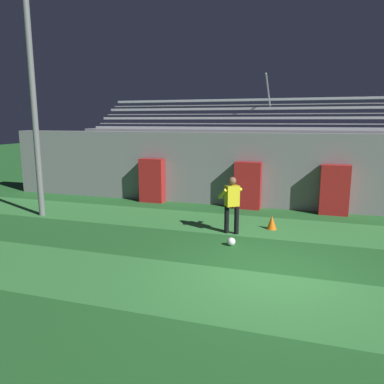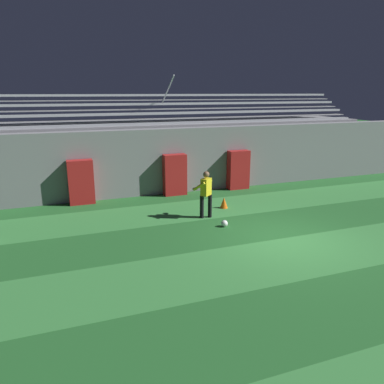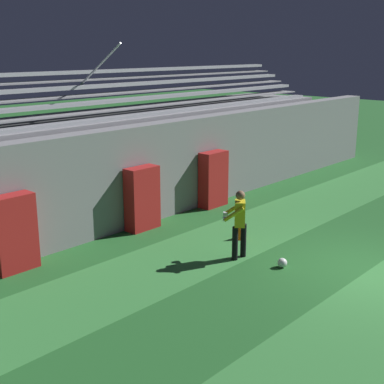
{
  "view_description": "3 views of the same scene",
  "coord_description": "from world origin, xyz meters",
  "px_view_note": "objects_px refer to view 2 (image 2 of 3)",
  "views": [
    {
      "loc": [
        0.66,
        -7.73,
        3.25
      ],
      "look_at": [
        -2.5,
        2.21,
        1.25
      ],
      "focal_mm": 35.0,
      "sensor_mm": 36.0,
      "label": 1
    },
    {
      "loc": [
        -6.27,
        -8.93,
        4.3
      ],
      "look_at": [
        -2.09,
        2.3,
        1.09
      ],
      "focal_mm": 35.0,
      "sensor_mm": 36.0,
      "label": 2
    },
    {
      "loc": [
        -11.02,
        -4.55,
        4.84
      ],
      "look_at": [
        -2.39,
        3.3,
        1.71
      ],
      "focal_mm": 50.0,
      "sensor_mm": 36.0,
      "label": 3
    }
  ],
  "objects_px": {
    "padding_pillar_gate_left": "(175,175)",
    "soccer_ball": "(224,223)",
    "padding_pillar_gate_right": "(238,170)",
    "padding_pillar_far_left": "(81,182)",
    "traffic_cone": "(224,203)",
    "goalkeeper": "(206,191)"
  },
  "relations": [
    {
      "from": "soccer_ball",
      "to": "traffic_cone",
      "type": "bearing_deg",
      "value": 65.43
    },
    {
      "from": "soccer_ball",
      "to": "padding_pillar_gate_left",
      "type": "bearing_deg",
      "value": 93.93
    },
    {
      "from": "padding_pillar_gate_left",
      "to": "padding_pillar_gate_right",
      "type": "bearing_deg",
      "value": 0.0
    },
    {
      "from": "padding_pillar_gate_left",
      "to": "soccer_ball",
      "type": "height_order",
      "value": "padding_pillar_gate_left"
    },
    {
      "from": "padding_pillar_gate_left",
      "to": "goalkeeper",
      "type": "bearing_deg",
      "value": -88.8
    },
    {
      "from": "goalkeeper",
      "to": "traffic_cone",
      "type": "distance_m",
      "value": 1.54
    },
    {
      "from": "padding_pillar_gate_left",
      "to": "soccer_ball",
      "type": "distance_m",
      "value": 4.45
    },
    {
      "from": "padding_pillar_gate_right",
      "to": "traffic_cone",
      "type": "xyz_separation_m",
      "value": [
        -1.87,
        -2.49,
        -0.67
      ]
    },
    {
      "from": "padding_pillar_far_left",
      "to": "goalkeeper",
      "type": "relative_size",
      "value": 1.05
    },
    {
      "from": "padding_pillar_gate_left",
      "to": "goalkeeper",
      "type": "height_order",
      "value": "padding_pillar_gate_left"
    },
    {
      "from": "padding_pillar_gate_right",
      "to": "padding_pillar_far_left",
      "type": "height_order",
      "value": "same"
    },
    {
      "from": "padding_pillar_far_left",
      "to": "traffic_cone",
      "type": "height_order",
      "value": "padding_pillar_far_left"
    },
    {
      "from": "padding_pillar_gate_right",
      "to": "goalkeeper",
      "type": "relative_size",
      "value": 1.05
    },
    {
      "from": "padding_pillar_far_left",
      "to": "padding_pillar_gate_right",
      "type": "bearing_deg",
      "value": 0.0
    },
    {
      "from": "padding_pillar_gate_left",
      "to": "traffic_cone",
      "type": "xyz_separation_m",
      "value": [
        1.16,
        -2.49,
        -0.67
      ]
    },
    {
      "from": "padding_pillar_gate_right",
      "to": "goalkeeper",
      "type": "bearing_deg",
      "value": -132.07
    },
    {
      "from": "padding_pillar_gate_right",
      "to": "padding_pillar_far_left",
      "type": "xyz_separation_m",
      "value": [
        -6.89,
        0.0,
        0.0
      ]
    },
    {
      "from": "soccer_ball",
      "to": "traffic_cone",
      "type": "relative_size",
      "value": 0.52
    },
    {
      "from": "padding_pillar_gate_left",
      "to": "padding_pillar_gate_right",
      "type": "distance_m",
      "value": 3.03
    },
    {
      "from": "padding_pillar_gate_left",
      "to": "padding_pillar_far_left",
      "type": "distance_m",
      "value": 3.87
    },
    {
      "from": "goalkeeper",
      "to": "soccer_ball",
      "type": "distance_m",
      "value": 1.4
    },
    {
      "from": "goalkeeper",
      "to": "soccer_ball",
      "type": "height_order",
      "value": "goalkeeper"
    }
  ]
}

